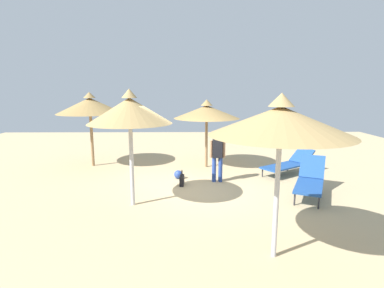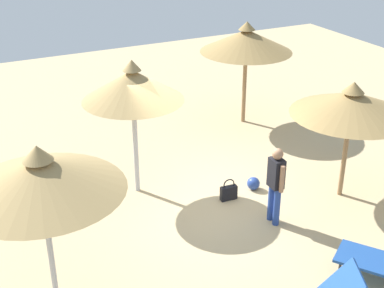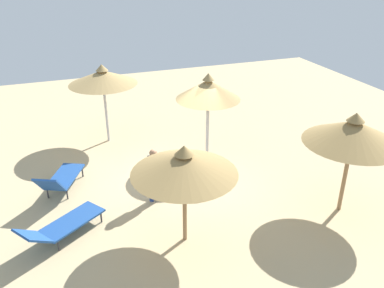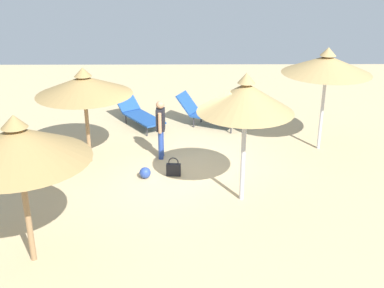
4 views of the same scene
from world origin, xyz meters
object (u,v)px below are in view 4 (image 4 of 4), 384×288
Objects in this scene: parasol_umbrella_back at (246,98)px; lounge_chair_far_left at (139,113)px; lounge_chair_front at (206,112)px; parasol_umbrella_near_left at (84,85)px; person_standing_edge at (161,126)px; handbag at (174,169)px; parasol_umbrella_near_right at (327,64)px; beach_ball at (145,173)px; parasol_umbrella_far_right at (17,144)px.

lounge_chair_far_left is at bearing -60.42° from parasol_umbrella_back.
parasol_umbrella_near_left is at bearing 40.12° from lounge_chair_front.
lounge_chair_far_left is 2.71m from person_standing_edge.
lounge_chair_front is 4.27× the size of handbag.
person_standing_edge is (-0.84, 2.53, 0.52)m from lounge_chair_far_left.
parasol_umbrella_back is 6.00× the size of handbag.
parasol_umbrella_near_left reaches higher than lounge_chair_front.
beach_ball is (4.70, 1.82, -2.25)m from parasol_umbrella_near_right.
parasol_umbrella_back is 3.80m from parasol_umbrella_near_right.
person_standing_edge reaches higher than lounge_chair_front.
parasol_umbrella_back is at bearing 151.14° from parasol_umbrella_near_left.
lounge_chair_far_left is 4.43× the size of handbag.
parasol_umbrella_far_right is (4.01, 2.23, -0.10)m from parasol_umbrella_back.
person_standing_edge is (-2.10, -4.55, -1.38)m from parasol_umbrella_far_right.
parasol_umbrella_back is 3.35m from person_standing_edge.
parasol_umbrella_back reaches higher than lounge_chair_front.
lounge_chair_far_left is (-1.26, -7.07, -1.89)m from parasol_umbrella_far_right.
parasol_umbrella_far_right is 10.00× the size of beach_ball.
parasol_umbrella_near_left is 1.17× the size of lounge_chair_far_left.
lounge_chair_far_left reaches higher than handbag.
parasol_umbrella_near_right is at bearing -172.52° from parasol_umbrella_near_left.
parasol_umbrella_back is 1.02× the size of parasol_umbrella_near_right.
parasol_umbrella_back is 3.35m from beach_ball.
lounge_chair_far_left is 2.13m from lounge_chair_front.
beach_ball is at bearing 10.87° from handbag.
lounge_chair_far_left is (5.20, -1.94, -2.00)m from parasol_umbrella_near_right.
handbag is at bearing -37.89° from parasol_umbrella_back.
person_standing_edge is (-1.86, -0.23, -1.16)m from parasol_umbrella_near_left.
parasol_umbrella_back is at bearing 129.58° from person_standing_edge.
lounge_chair_far_left is at bearing -20.50° from parasol_umbrella_near_right.
beach_ball is at bearing -25.62° from parasol_umbrella_back.
lounge_chair_front is (0.62, -4.74, -1.93)m from parasol_umbrella_back.
parasol_umbrella_far_right is (0.23, 4.31, 0.21)m from parasol_umbrella_near_left.
parasol_umbrella_back is 1.35× the size of lounge_chair_far_left.
parasol_umbrella_near_right is at bearing -158.80° from beach_ball.
lounge_chair_front is at bearing -118.03° from person_standing_edge.
beach_ball is at bearing 97.58° from lounge_chair_far_left.
beach_ball is at bearing 146.71° from parasol_umbrella_near_left.
lounge_chair_front is (-3.15, -2.66, -1.62)m from parasol_umbrella_near_left.
parasol_umbrella_back is 4.59m from parasol_umbrella_far_right.
parasol_umbrella_far_right is at bearing 54.51° from handbag.
parasol_umbrella_near_right is 5.52m from beach_ball.
parasol_umbrella_near_right is 4.65m from person_standing_edge.
parasol_umbrella_back is 1.15× the size of parasol_umbrella_near_left.
parasol_umbrella_back reaches higher than parasol_umbrella_far_right.
parasol_umbrella_near_right is 5.90m from lounge_chair_far_left.
parasol_umbrella_far_right is at bearing 86.93° from parasol_umbrella_near_left.
person_standing_edge reaches higher than lounge_chair_far_left.
parasol_umbrella_back is 5.92m from lounge_chair_far_left.
parasol_umbrella_near_right is 10.19× the size of beach_ball.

